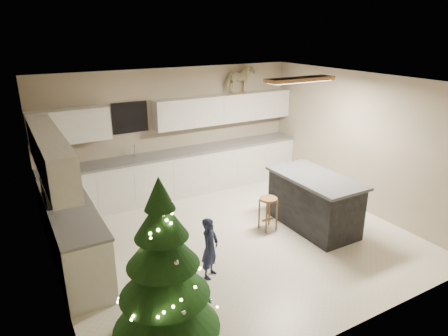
{
  "coord_description": "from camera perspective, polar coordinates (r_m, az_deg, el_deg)",
  "views": [
    {
      "loc": [
        -3.09,
        -5.07,
        3.37
      ],
      "look_at": [
        0.0,
        0.35,
        1.15
      ],
      "focal_mm": 32.0,
      "sensor_mm": 36.0,
      "label": 1
    }
  ],
  "objects": [
    {
      "name": "ground_plane",
      "position": [
        6.83,
        1.48,
        -10.0
      ],
      "size": [
        5.5,
        5.5,
        0.0
      ],
      "primitive_type": "plane",
      "color": "beige"
    },
    {
      "name": "room_shell",
      "position": [
        6.17,
        1.79,
        4.35
      ],
      "size": [
        5.52,
        5.02,
        2.61
      ],
      "color": "tan",
      "rests_on": "ground_plane"
    },
    {
      "name": "cabinetry",
      "position": [
        7.53,
        -10.97,
        -1.08
      ],
      "size": [
        5.5,
        3.2,
        2.0
      ],
      "color": "silver",
      "rests_on": "ground_plane"
    },
    {
      "name": "island",
      "position": [
        7.17,
        12.71,
        -4.71
      ],
      "size": [
        0.9,
        1.7,
        0.95
      ],
      "color": "black",
      "rests_on": "ground_plane"
    },
    {
      "name": "bar_stool",
      "position": [
        6.96,
        6.34,
        -5.39
      ],
      "size": [
        0.31,
        0.31,
        0.59
      ],
      "rotation": [
        0.0,
        0.0,
        0.42
      ],
      "color": "#95603C",
      "rests_on": "ground_plane"
    },
    {
      "name": "christmas_tree",
      "position": [
        4.48,
        -8.54,
        -15.35
      ],
      "size": [
        1.25,
        1.2,
        1.99
      ],
      "rotation": [
        0.0,
        0.0,
        -0.09
      ],
      "color": "#3F2816",
      "rests_on": "ground_plane"
    },
    {
      "name": "toddler",
      "position": [
        5.67,
        -2.02,
        -11.35
      ],
      "size": [
        0.39,
        0.37,
        0.91
      ],
      "primitive_type": "imported",
      "rotation": [
        0.0,
        0.0,
        0.63
      ],
      "color": "#191E3C",
      "rests_on": "ground_plane"
    },
    {
      "name": "rocking_horse",
      "position": [
        8.78,
        2.33,
        12.59
      ],
      "size": [
        0.71,
        0.43,
        0.58
      ],
      "rotation": [
        0.0,
        0.0,
        1.77
      ],
      "color": "#95603C",
      "rests_on": "cabinetry"
    }
  ]
}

